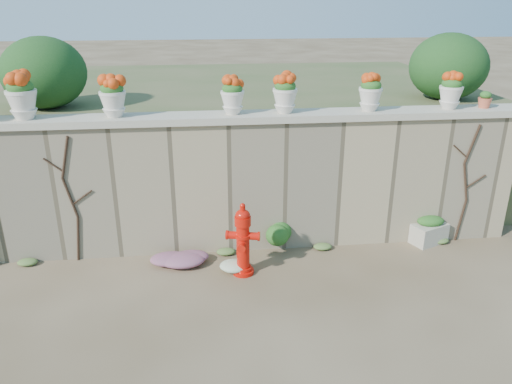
{
  "coord_description": "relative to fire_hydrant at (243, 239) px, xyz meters",
  "views": [
    {
      "loc": [
        -0.78,
        -5.2,
        3.7
      ],
      "look_at": [
        -0.05,
        1.4,
        1.05
      ],
      "focal_mm": 35.0,
      "sensor_mm": 36.0,
      "label": 1
    }
  ],
  "objects": [
    {
      "name": "ground",
      "position": [
        0.28,
        -0.94,
        -0.54
      ],
      "size": [
        80.0,
        80.0,
        0.0
      ],
      "primitive_type": "plane",
      "color": "#4F3D27",
      "rests_on": "ground"
    },
    {
      "name": "stone_wall",
      "position": [
        0.28,
        0.86,
        0.46
      ],
      "size": [
        8.0,
        0.4,
        2.0
      ],
      "primitive_type": "cube",
      "color": "#988665",
      "rests_on": "ground"
    },
    {
      "name": "wall_cap",
      "position": [
        0.28,
        0.86,
        1.51
      ],
      "size": [
        8.1,
        0.52,
        0.1
      ],
      "primitive_type": "cube",
      "color": "beige",
      "rests_on": "stone_wall"
    },
    {
      "name": "raised_fill",
      "position": [
        0.28,
        4.06,
        0.46
      ],
      "size": [
        9.0,
        6.0,
        2.0
      ],
      "primitive_type": "cube",
      "color": "#384C23",
      "rests_on": "ground"
    },
    {
      "name": "back_shrub_left",
      "position": [
        -2.92,
        2.06,
        2.01
      ],
      "size": [
        1.3,
        1.3,
        1.1
      ],
      "primitive_type": "ellipsoid",
      "color": "#143814",
      "rests_on": "raised_fill"
    },
    {
      "name": "back_shrub_right",
      "position": [
        3.68,
        2.06,
        2.01
      ],
      "size": [
        1.3,
        1.3,
        1.1
      ],
      "primitive_type": "ellipsoid",
      "color": "#143814",
      "rests_on": "raised_fill"
    },
    {
      "name": "vine_left",
      "position": [
        -2.39,
        0.64,
        0.46
      ],
      "size": [
        0.6,
        0.04,
        1.91
      ],
      "color": "black",
      "rests_on": "ground"
    },
    {
      "name": "vine_right",
      "position": [
        3.51,
        0.64,
        0.46
      ],
      "size": [
        0.6,
        0.04,
        1.91
      ],
      "color": "black",
      "rests_on": "ground"
    },
    {
      "name": "fire_hydrant",
      "position": [
        0.0,
        0.0,
        0.0
      ],
      "size": [
        0.46,
        0.33,
        1.06
      ],
      "rotation": [
        0.0,
        0.0,
        -0.21
      ],
      "color": "red",
      "rests_on": "ground"
    },
    {
      "name": "planter_box",
      "position": [
        3.01,
        0.61,
        -0.32
      ],
      "size": [
        0.63,
        0.51,
        0.46
      ],
      "rotation": [
        0.0,
        0.0,
        0.4
      ],
      "color": "beige",
      "rests_on": "ground"
    },
    {
      "name": "green_shrub",
      "position": [
        0.66,
        0.61,
        -0.21
      ],
      "size": [
        0.68,
        0.61,
        0.64
      ],
      "primitive_type": "ellipsoid",
      "color": "#1E5119",
      "rests_on": "ground"
    },
    {
      "name": "magenta_clump",
      "position": [
        -0.88,
        0.34,
        -0.43
      ],
      "size": [
        0.81,
        0.54,
        0.22
      ],
      "primitive_type": "ellipsoid",
      "color": "#AE228E",
      "rests_on": "ground"
    },
    {
      "name": "white_flowers",
      "position": [
        -0.14,
        0.05,
        -0.44
      ],
      "size": [
        0.55,
        0.44,
        0.2
      ],
      "primitive_type": "ellipsoid",
      "color": "white",
      "rests_on": "ground"
    },
    {
      "name": "urn_pot_0",
      "position": [
        -2.9,
        0.86,
        1.88
      ],
      "size": [
        0.41,
        0.41,
        0.64
      ],
      "color": "silver",
      "rests_on": "wall_cap"
    },
    {
      "name": "urn_pot_1",
      "position": [
        -1.7,
        0.86,
        1.85
      ],
      "size": [
        0.36,
        0.36,
        0.57
      ],
      "color": "silver",
      "rests_on": "wall_cap"
    },
    {
      "name": "urn_pot_2",
      "position": [
        -0.06,
        0.86,
        1.82
      ],
      "size": [
        0.33,
        0.33,
        0.52
      ],
      "color": "silver",
      "rests_on": "wall_cap"
    },
    {
      "name": "urn_pot_3",
      "position": [
        0.69,
        0.86,
        1.84
      ],
      "size": [
        0.35,
        0.35,
        0.55
      ],
      "color": "silver",
      "rests_on": "wall_cap"
    },
    {
      "name": "urn_pot_4",
      "position": [
        1.94,
        0.86,
        1.83
      ],
      "size": [
        0.34,
        0.34,
        0.53
      ],
      "color": "silver",
      "rests_on": "wall_cap"
    },
    {
      "name": "urn_pot_5",
      "position": [
        3.17,
        0.86,
        1.83
      ],
      "size": [
        0.34,
        0.34,
        0.54
      ],
      "color": "silver",
      "rests_on": "wall_cap"
    },
    {
      "name": "terracotta_pot",
      "position": [
        3.72,
        0.86,
        1.68
      ],
      "size": [
        0.2,
        0.2,
        0.24
      ],
      "color": "#C75B3C",
      "rests_on": "wall_cap"
    }
  ]
}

